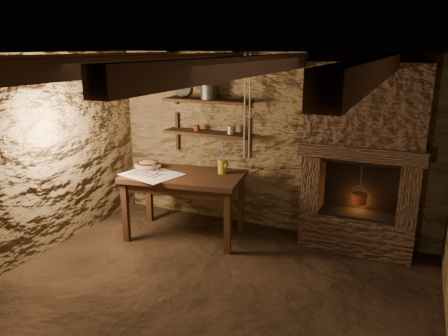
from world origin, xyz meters
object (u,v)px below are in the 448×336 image
at_px(iron_stockpot, 209,93).
at_px(red_pot, 359,198).
at_px(work_table, 185,203).
at_px(wooden_bowl, 148,165).
at_px(stoneware_jug, 223,160).

height_order(iron_stockpot, red_pot, iron_stockpot).
xyz_separation_m(work_table, wooden_bowl, (-0.58, 0.03, 0.44)).
bearing_deg(wooden_bowl, work_table, -3.00).
xyz_separation_m(work_table, stoneware_jug, (0.44, 0.24, 0.58)).
height_order(work_table, iron_stockpot, iron_stockpot).
distance_m(iron_stockpot, red_pot, 2.38).
relative_size(work_table, iron_stockpot, 6.98).
distance_m(stoneware_jug, red_pot, 1.76).
height_order(stoneware_jug, wooden_bowl, stoneware_jug).
distance_m(work_table, wooden_bowl, 0.73).
height_order(work_table, wooden_bowl, wooden_bowl).
bearing_deg(work_table, wooden_bowl, 168.36).
distance_m(wooden_bowl, iron_stockpot, 1.29).
bearing_deg(work_table, red_pot, 4.15).
distance_m(stoneware_jug, wooden_bowl, 1.05).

